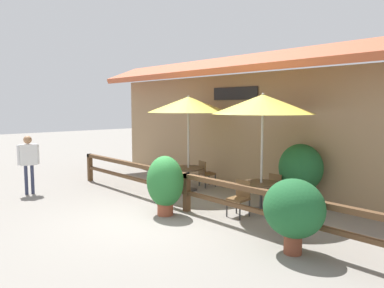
% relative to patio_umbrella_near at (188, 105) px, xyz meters
% --- Properties ---
extents(ground_plane, '(60.00, 60.00, 0.00)m').
position_rel_patio_umbrella_near_xyz_m(ground_plane, '(1.74, -2.64, -2.65)').
color(ground_plane, gray).
extents(building_facade, '(14.28, 1.49, 4.23)m').
position_rel_patio_umbrella_near_xyz_m(building_facade, '(1.74, 1.46, -0.49)').
color(building_facade, '#997A56').
rests_on(building_facade, ground).
extents(patio_railing, '(10.40, 0.14, 0.95)m').
position_rel_patio_umbrella_near_xyz_m(patio_railing, '(1.74, -1.59, -1.96)').
color(patio_railing, brown).
rests_on(patio_railing, ground).
extents(patio_umbrella_near, '(2.49, 2.49, 2.93)m').
position_rel_patio_umbrella_near_xyz_m(patio_umbrella_near, '(0.00, 0.00, 0.00)').
color(patio_umbrella_near, '#B7B2A8').
rests_on(patio_umbrella_near, ground).
extents(dining_table_near, '(0.99, 0.99, 0.71)m').
position_rel_patio_umbrella_near_xyz_m(dining_table_near, '(-0.00, -0.00, -2.08)').
color(dining_table_near, '#4C3826').
rests_on(dining_table_near, ground).
extents(chair_near_streetside, '(0.44, 0.44, 0.85)m').
position_rel_patio_umbrella_near_xyz_m(chair_near_streetside, '(-0.04, -0.73, -2.18)').
color(chair_near_streetside, brown).
rests_on(chair_near_streetside, ground).
extents(chair_near_wallside, '(0.50, 0.50, 0.85)m').
position_rel_patio_umbrella_near_xyz_m(chair_near_wallside, '(0.01, 0.73, -2.18)').
color(chair_near_wallside, brown).
rests_on(chair_near_wallside, ground).
extents(patio_umbrella_middle, '(2.49, 2.49, 2.93)m').
position_rel_patio_umbrella_near_xyz_m(patio_umbrella_middle, '(2.94, -0.18, 0.00)').
color(patio_umbrella_middle, '#B7B2A8').
rests_on(patio_umbrella_middle, ground).
extents(dining_table_middle, '(0.99, 0.99, 0.71)m').
position_rel_patio_umbrella_near_xyz_m(dining_table_middle, '(2.94, -0.18, -2.08)').
color(dining_table_middle, '#4C3826').
rests_on(dining_table_middle, ground).
extents(chair_middle_streetside, '(0.45, 0.45, 0.85)m').
position_rel_patio_umbrella_near_xyz_m(chair_middle_streetside, '(2.89, -0.92, -2.18)').
color(chair_middle_streetside, brown).
rests_on(chair_middle_streetside, ground).
extents(chair_middle_wallside, '(0.44, 0.44, 0.85)m').
position_rel_patio_umbrella_near_xyz_m(chair_middle_wallside, '(2.93, 0.56, -2.18)').
color(chair_middle_wallside, brown).
rests_on(chair_middle_wallside, ground).
extents(potted_plant_tall_tropical, '(1.11, 1.00, 1.35)m').
position_rel_patio_umbrella_near_xyz_m(potted_plant_tall_tropical, '(5.01, -1.96, -1.85)').
color(potted_plant_tall_tropical, brown).
rests_on(potted_plant_tall_tropical, ground).
extents(potted_plant_broad_leaf, '(0.94, 0.85, 1.43)m').
position_rel_patio_umbrella_near_xyz_m(potted_plant_broad_leaf, '(1.63, -2.18, -1.86)').
color(potted_plant_broad_leaf, '#9E4C33').
rests_on(potted_plant_broad_leaf, ground).
extents(potted_plant_corner_fern, '(1.16, 1.04, 1.64)m').
position_rel_patio_umbrella_near_xyz_m(potted_plant_corner_fern, '(3.37, 0.91, -1.65)').
color(potted_plant_corner_fern, brown).
rests_on(potted_plant_corner_fern, ground).
extents(pedestrian, '(0.29, 0.60, 1.74)m').
position_rel_patio_umbrella_near_xyz_m(pedestrian, '(-2.77, -3.86, -1.53)').
color(pedestrian, '#2D334C').
rests_on(pedestrian, ground).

